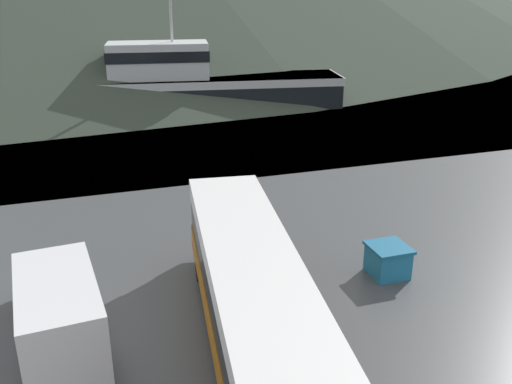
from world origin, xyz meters
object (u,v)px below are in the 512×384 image
tour_bus (251,293)px  delivery_van (58,308)px  storage_bin (388,260)px  fishing_boat (184,84)px

tour_bus → delivery_van: 5.46m
tour_bus → delivery_van: (-5.18, 1.68, -0.48)m
tour_bus → storage_bin: (5.92, 2.52, -1.21)m
delivery_van → storage_bin: 11.15m
storage_bin → fishing_boat: bearing=93.3°
fishing_boat → storage_bin: (1.64, -28.49, -1.33)m
tour_bus → storage_bin: tour_bus is taller
tour_bus → delivery_van: bearing=169.4°
storage_bin → tour_bus: bearing=-156.9°
tour_bus → fishing_boat: (4.27, 31.00, 0.12)m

